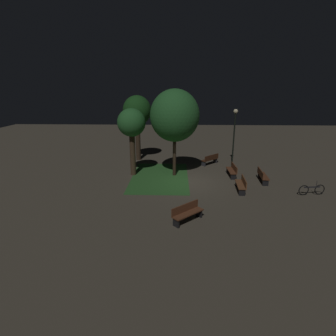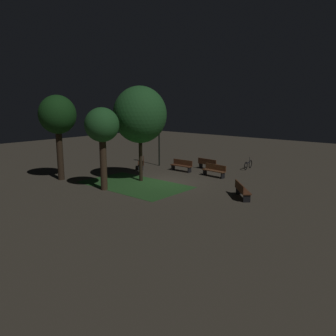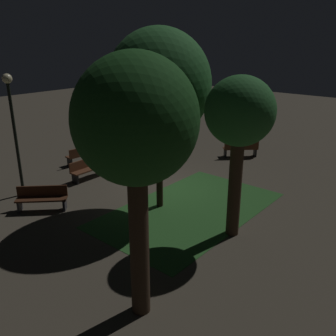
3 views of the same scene
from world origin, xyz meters
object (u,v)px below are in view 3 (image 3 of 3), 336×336
bench_near_trees (84,154)px  bicycle (91,139)px  lamp_post_plaza_east (12,116)px  tree_right_canopy (240,116)px  bench_front_right (88,168)px  bench_back_row (42,197)px  tree_lawn_side (136,125)px  bench_front_left (136,153)px  bench_corner (241,148)px  tree_back_left (159,85)px

bench_near_trees → bicycle: 3.29m
lamp_post_plaza_east → tree_right_canopy: bearing=108.6°
bench_front_right → lamp_post_plaza_east: (2.86, -0.55, 2.72)m
bench_back_row → bicycle: bearing=-140.4°
bench_back_row → tree_lawn_side: (1.46, 6.41, 3.88)m
bench_front_right → bench_near_trees: (-1.20, -1.85, 0.00)m
tree_lawn_side → bicycle: tree_lawn_side is taller
bench_front_left → tree_lawn_side: bearing=45.4°
lamp_post_plaza_east → tree_lawn_side: bearing=78.2°
bench_front_left → bench_near_trees: size_ratio=1.00×
bench_front_right → bench_corner: 8.01m
bench_corner → bicycle: (3.64, -7.84, -0.14)m
tree_back_left → tree_right_canopy: 3.19m
bench_front_left → bench_front_right: (2.99, -0.00, 0.00)m
bench_near_trees → tree_right_canopy: size_ratio=0.37×
bench_front_right → tree_right_canopy: tree_right_canopy is taller
bench_front_right → bicycle: (-3.50, -4.19, -0.14)m
bench_corner → tree_back_left: size_ratio=0.26×
bench_back_row → bench_corner: 10.51m
bench_front_right → lamp_post_plaza_east: lamp_post_plaza_east is taller
bench_front_left → tree_right_canopy: size_ratio=0.37×
tree_right_canopy → bench_back_row: bearing=-64.5°
bench_back_row → tree_lawn_side: tree_lawn_side is taller
tree_right_canopy → bicycle: tree_right_canopy is taller
bench_front_left → bicycle: bicycle is taller
bench_front_right → bench_back_row: size_ratio=1.12×
bench_back_row → tree_right_canopy: (-2.95, 6.20, 3.34)m
bench_corner → tree_lawn_side: tree_lawn_side is taller
tree_lawn_side → lamp_post_plaza_east: size_ratio=1.22×
bench_front_right → bench_back_row: same height
bench_front_right → tree_right_canopy: (0.16, 7.47, 3.34)m
bench_near_trees → tree_lawn_side: bearing=58.8°
bench_near_trees → bicycle: bicycle is taller
tree_lawn_side → tree_right_canopy: size_ratio=1.16×
bench_front_right → bench_corner: same height
bench_corner → lamp_post_plaza_east: 11.17m
tree_lawn_side → tree_back_left: (-4.45, -3.34, 0.10)m
bench_near_trees → bench_corner: (-5.93, 5.49, 0.00)m
tree_back_left → lamp_post_plaza_east: tree_back_left is taller
bench_front_right → lamp_post_plaza_east: 3.98m
bench_front_left → tree_back_left: (3.11, 4.34, 3.98)m
bench_front_left → tree_right_canopy: (3.15, 7.47, 3.34)m
tree_lawn_side → bicycle: 14.91m
bench_back_row → tree_back_left: size_ratio=0.25×
bench_front_left → tree_right_canopy: 8.77m
bench_back_row → tree_back_left: 5.85m
bench_front_left → bench_front_right: 2.99m
bench_near_trees → tree_back_left: (1.32, 6.19, 3.98)m
bench_front_left → bench_back_row: bearing=11.7°
bench_front_right → tree_back_left: tree_back_left is taller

